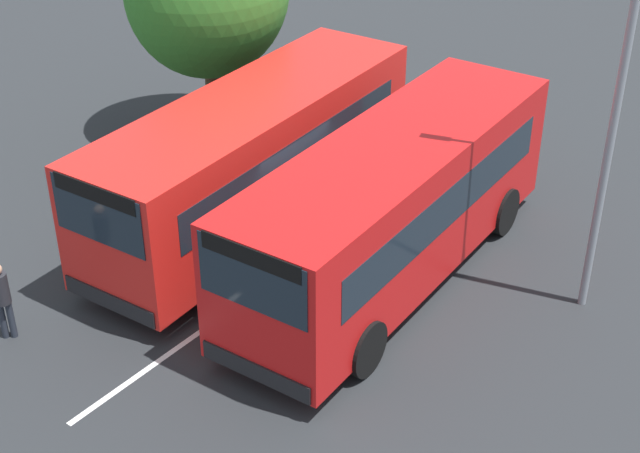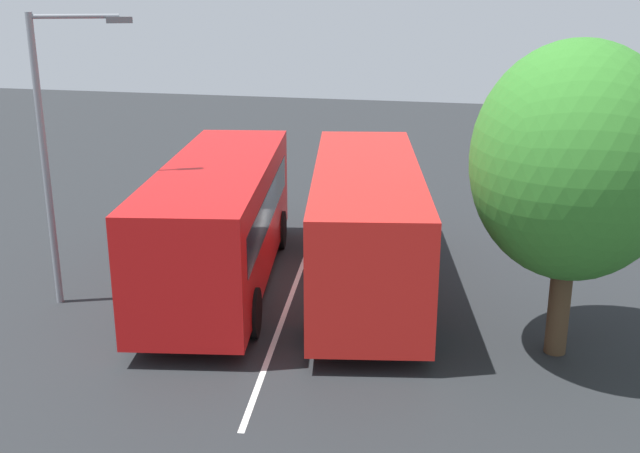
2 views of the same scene
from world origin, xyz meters
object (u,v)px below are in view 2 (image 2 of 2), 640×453
object	(u,v)px
bus_center_left	(220,218)
pedestrian	(406,191)
depot_tree	(574,162)
street_lamp	(53,141)
bus_far_left	(366,221)

from	to	relation	value
bus_center_left	pedestrian	world-z (taller)	bus_center_left
pedestrian	depot_tree	world-z (taller)	depot_tree
pedestrian	street_lamp	xyz separation A→B (m)	(-8.57, 6.99, 2.92)
pedestrian	depot_tree	bearing A→B (deg)	-25.07
bus_center_left	street_lamp	size ratio (longest dim) A/B	1.42
bus_center_left	pedestrian	bearing A→B (deg)	-40.47
bus_far_left	pedestrian	size ratio (longest dim) A/B	5.79
pedestrian	depot_tree	distance (m)	10.07
bus_far_left	street_lamp	distance (m)	7.51
street_lamp	depot_tree	world-z (taller)	street_lamp
bus_far_left	street_lamp	world-z (taller)	street_lamp
street_lamp	bus_center_left	bearing A→B (deg)	5.98
street_lamp	depot_tree	xyz separation A→B (m)	(-0.06, -11.19, 0.12)
bus_far_left	pedestrian	distance (m)	6.12
bus_center_left	depot_tree	world-z (taller)	depot_tree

